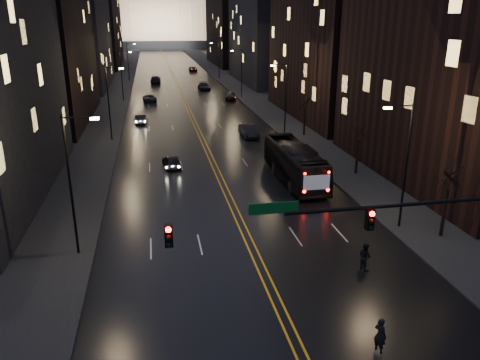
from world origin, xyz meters
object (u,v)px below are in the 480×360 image
pedestrian_a (380,335)px  traffic_signal (417,225)px  oncoming_car_a (172,161)px  oncoming_car_b (141,119)px  pedestrian_b (365,256)px  receding_car_a (249,131)px  bus (295,163)px

pedestrian_a → traffic_signal: bearing=-75.1°
traffic_signal → oncoming_car_a: 29.70m
oncoming_car_b → pedestrian_a: bearing=105.1°
traffic_signal → pedestrian_b: 6.57m
receding_car_a → pedestrian_a: size_ratio=2.79×
pedestrian_b → pedestrian_a: bearing=146.4°
bus → receding_car_a: bus is taller
traffic_signal → pedestrian_b: (0.11, 5.00, -4.26)m
oncoming_car_a → oncoming_car_b: bearing=-88.0°
receding_car_a → pedestrian_b: 33.92m
receding_car_a → pedestrian_a: bearing=-95.9°
pedestrian_a → pedestrian_b: pedestrian_a is taller
pedestrian_a → pedestrian_b: size_ratio=1.03×
traffic_signal → receding_car_a: 39.16m
oncoming_car_b → receding_car_a: bearing=144.4°
traffic_signal → pedestrian_a: bearing=-140.3°
bus → receding_car_a: 17.35m
receding_car_a → pedestrian_b: pedestrian_b is taller
oncoming_car_b → pedestrian_b: size_ratio=2.39×
traffic_signal → oncoming_car_a: bearing=110.3°
traffic_signal → receding_car_a: traffic_signal is taller
traffic_signal → oncoming_car_b: (-13.53, 49.73, -4.44)m
pedestrian_b → receding_car_a: bearing=-13.7°
bus → oncoming_car_a: bus is taller
traffic_signal → pedestrian_a: traffic_signal is taller
oncoming_car_b → pedestrian_a: pedestrian_a is taller
oncoming_car_a → oncoming_car_b: oncoming_car_a is taller
traffic_signal → oncoming_car_b: bearing=105.2°
traffic_signal → bus: (0.80, 21.61, -3.42)m
bus → pedestrian_b: size_ratio=7.17×
oncoming_car_a → oncoming_car_b: 22.45m
bus → pedestrian_a: (-3.20, -23.61, -0.82)m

